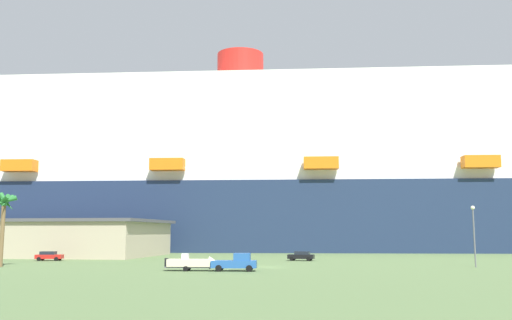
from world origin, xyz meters
The scene contains 9 objects.
ground_plane centered at (0.00, 30.00, 0.00)m, with size 600.00×600.00×0.00m, color #567042.
cruise_ship centered at (26.36, 68.51, 18.00)m, with size 305.71×42.37×63.23m.
terminal_building centered at (-49.38, 31.96, 3.67)m, with size 52.29×29.91×7.29m.
pickup_truck centered at (-3.45, -8.34, 1.04)m, with size 5.63×2.35×2.20m.
small_boat_on_trailer centered at (-8.69, -8.42, 0.96)m, with size 7.61×2.04×2.15m.
palm_tree centered at (-37.11, -2.97, 8.07)m, with size 3.77×3.49×10.43m.
street_lamp centered at (28.56, 1.87, 5.46)m, with size 0.56×0.56×8.45m.
parked_car_black_coupe centered at (4.59, 17.35, 0.83)m, with size 4.65×2.65×1.58m.
parked_car_red_hatchback centered at (-38.07, 13.81, 0.83)m, with size 4.56×2.47×1.58m.
Camera 1 is at (4.77, -76.57, 4.78)m, focal length 38.23 mm.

